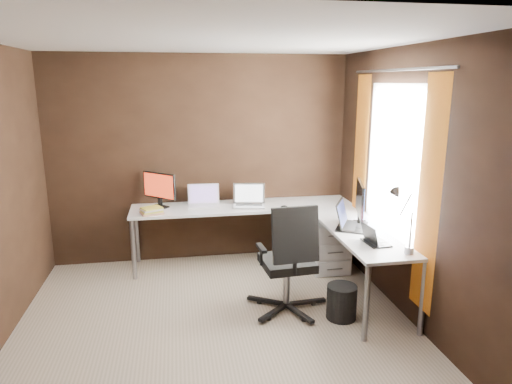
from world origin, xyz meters
The scene contains 15 objects.
room centered at (0.34, 0.07, 1.28)m, with size 3.60×3.60×2.50m.
desk centered at (0.84, 1.04, 0.68)m, with size 2.65×2.25×0.73m.
drawer_pedestal centered at (1.43, 1.15, 0.30)m, with size 0.42×0.50×0.60m, color white.
monitor_left centered at (-0.51, 1.60, 0.96)m, with size 0.37×0.33×0.41m.
monitor_right centered at (1.55, 0.56, 0.98)m, with size 0.20×0.53×0.45m.
laptop_white centered at (0.01, 1.58, 0.78)m, with size 0.38×0.28×0.25m.
laptop_silver centered at (0.54, 1.49, 0.78)m, with size 0.42×0.34×0.25m.
laptop_black_big centered at (1.41, 0.49, 0.79)m, with size 0.45×0.49×0.27m.
laptop_black_small centered at (1.45, -0.02, 0.77)m, with size 0.21×0.28×0.18m.
book_stack centered at (-0.59, 1.33, 0.77)m, with size 0.28×0.26×0.08m.
mouse_left centered at (-0.55, 1.33, 0.75)m, with size 0.08×0.05×0.03m, color black.
mouse_corner centered at (0.93, 1.30, 0.75)m, with size 0.08×0.05×0.03m, color black.
desk_lamp centered at (1.59, -0.24, 1.09)m, with size 0.19×0.22×0.57m.
office_chair centered at (0.72, 0.23, 0.32)m, with size 0.61×0.61×1.09m.
wastebasket centered at (1.18, 0.00, 0.16)m, with size 0.28×0.28×0.33m, color black.
Camera 1 is at (-0.29, -3.72, 2.18)m, focal length 32.00 mm.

